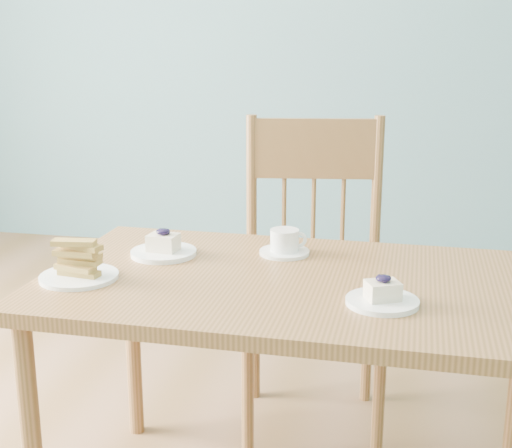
# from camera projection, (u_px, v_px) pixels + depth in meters

# --- Properties ---
(dining_table) EXTENTS (1.27, 0.74, 0.67)m
(dining_table) POSITION_uv_depth(u_px,v_px,m) (298.00, 304.00, 1.75)
(dining_table) COLOR #966239
(dining_table) RESTS_ON ground
(dining_chair) EXTENTS (0.52, 0.50, 1.00)m
(dining_chair) POSITION_uv_depth(u_px,v_px,m) (313.00, 274.00, 2.27)
(dining_chair) COLOR #966239
(dining_chair) RESTS_ON ground
(cheesecake_plate_near) EXTENTS (0.16, 0.16, 0.07)m
(cheesecake_plate_near) POSITION_uv_depth(u_px,v_px,m) (382.00, 297.00, 1.57)
(cheesecake_plate_near) COLOR white
(cheesecake_plate_near) RESTS_ON dining_table
(cheesecake_plate_far) EXTENTS (0.18, 0.18, 0.07)m
(cheesecake_plate_far) POSITION_uv_depth(u_px,v_px,m) (164.00, 248.00, 1.92)
(cheesecake_plate_far) COLOR white
(cheesecake_plate_far) RESTS_ON dining_table
(coffee_cup) EXTENTS (0.14, 0.14, 0.07)m
(coffee_cup) POSITION_uv_depth(u_px,v_px,m) (285.00, 244.00, 1.92)
(coffee_cup) COLOR white
(coffee_cup) RESTS_ON dining_table
(biscotti_plate) EXTENTS (0.19, 0.19, 0.10)m
(biscotti_plate) POSITION_uv_depth(u_px,v_px,m) (78.00, 265.00, 1.73)
(biscotti_plate) COLOR white
(biscotti_plate) RESTS_ON dining_table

